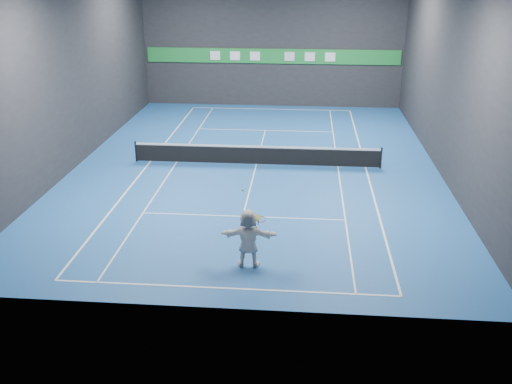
# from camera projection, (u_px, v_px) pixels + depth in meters

# --- Properties ---
(ground) EXTENTS (26.00, 26.00, 0.00)m
(ground) POSITION_uv_depth(u_px,v_px,m) (256.00, 165.00, 28.91)
(ground) COLOR #1C529A
(ground) RESTS_ON ground
(wall_back) EXTENTS (18.00, 0.10, 9.00)m
(wall_back) POSITION_uv_depth(u_px,v_px,m) (272.00, 41.00, 39.25)
(wall_back) COLOR #242427
(wall_back) RESTS_ON ground
(wall_front) EXTENTS (18.00, 0.10, 9.00)m
(wall_front) POSITION_uv_depth(u_px,v_px,m) (215.00, 165.00, 15.21)
(wall_front) COLOR #242427
(wall_front) RESTS_ON ground
(wall_left) EXTENTS (0.10, 26.00, 9.00)m
(wall_left) POSITION_uv_depth(u_px,v_px,m) (74.00, 73.00, 27.95)
(wall_left) COLOR #242427
(wall_left) RESTS_ON ground
(wall_right) EXTENTS (0.10, 26.00, 9.00)m
(wall_right) POSITION_uv_depth(u_px,v_px,m) (449.00, 79.00, 26.51)
(wall_right) COLOR #242427
(wall_right) RESTS_ON ground
(baseline_near) EXTENTS (10.98, 0.08, 0.01)m
(baseline_near) POSITION_uv_depth(u_px,v_px,m) (224.00, 288.00, 17.92)
(baseline_near) COLOR white
(baseline_near) RESTS_ON ground
(baseline_far) EXTENTS (10.98, 0.08, 0.01)m
(baseline_far) POSITION_uv_depth(u_px,v_px,m) (271.00, 109.00, 39.90)
(baseline_far) COLOR white
(baseline_far) RESTS_ON ground
(sideline_doubles_left) EXTENTS (0.08, 23.78, 0.01)m
(sideline_doubles_left) POSITION_uv_depth(u_px,v_px,m) (150.00, 162.00, 29.35)
(sideline_doubles_left) COLOR white
(sideline_doubles_left) RESTS_ON ground
(sideline_doubles_right) EXTENTS (0.08, 23.78, 0.01)m
(sideline_doubles_right) POSITION_uv_depth(u_px,v_px,m) (366.00, 168.00, 28.47)
(sideline_doubles_right) COLOR white
(sideline_doubles_right) RESTS_ON ground
(sideline_singles_left) EXTENTS (0.06, 23.78, 0.01)m
(sideline_singles_left) POSITION_uv_depth(u_px,v_px,m) (177.00, 162.00, 29.24)
(sideline_singles_left) COLOR white
(sideline_singles_left) RESTS_ON ground
(sideline_singles_right) EXTENTS (0.06, 23.78, 0.01)m
(sideline_singles_right) POSITION_uv_depth(u_px,v_px,m) (338.00, 167.00, 28.58)
(sideline_singles_right) COLOR white
(sideline_singles_right) RESTS_ON ground
(service_line_near) EXTENTS (8.23, 0.06, 0.01)m
(service_line_near) POSITION_uv_depth(u_px,v_px,m) (243.00, 216.00, 22.99)
(service_line_near) COLOR white
(service_line_near) RESTS_ON ground
(service_line_far) EXTENTS (8.23, 0.06, 0.01)m
(service_line_far) POSITION_uv_depth(u_px,v_px,m) (265.00, 130.00, 34.82)
(service_line_far) COLOR white
(service_line_far) RESTS_ON ground
(center_service_line) EXTENTS (0.06, 12.80, 0.01)m
(center_service_line) POSITION_uv_depth(u_px,v_px,m) (256.00, 165.00, 28.91)
(center_service_line) COLOR white
(center_service_line) RESTS_ON ground
(player) EXTENTS (1.91, 0.65, 2.04)m
(player) POSITION_uv_depth(u_px,v_px,m) (248.00, 238.00, 18.90)
(player) COLOR white
(player) RESTS_ON ground
(tennis_ball) EXTENTS (0.06, 0.06, 0.06)m
(tennis_ball) POSITION_uv_depth(u_px,v_px,m) (243.00, 190.00, 18.31)
(tennis_ball) COLOR #C3D924
(tennis_ball) RESTS_ON player
(tennis_net) EXTENTS (12.50, 0.10, 1.07)m
(tennis_net) POSITION_uv_depth(u_px,v_px,m) (256.00, 154.00, 28.71)
(tennis_net) COLOR black
(tennis_net) RESTS_ON ground
(sponsor_banner) EXTENTS (17.64, 0.11, 1.00)m
(sponsor_banner) POSITION_uv_depth(u_px,v_px,m) (272.00, 56.00, 39.56)
(sponsor_banner) COLOR #1E8935
(sponsor_banner) RESTS_ON wall_back
(tennis_racket) EXTENTS (0.54, 0.42, 0.66)m
(tennis_racket) POSITION_uv_depth(u_px,v_px,m) (260.00, 221.00, 18.67)
(tennis_racket) COLOR red
(tennis_racket) RESTS_ON player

